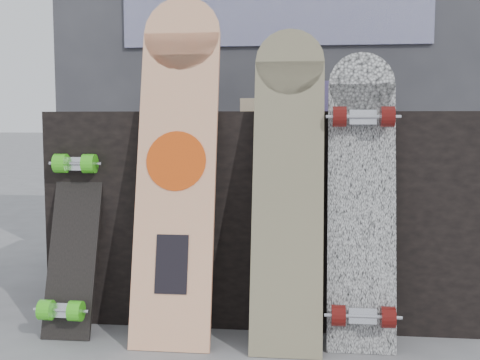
# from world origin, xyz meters

# --- Properties ---
(ground) EXTENTS (60.00, 60.00, 0.00)m
(ground) POSITION_xyz_m (0.00, 0.00, 0.00)
(ground) COLOR slate
(ground) RESTS_ON ground
(vendor_table) EXTENTS (1.60, 0.60, 0.80)m
(vendor_table) POSITION_xyz_m (0.00, 0.50, 0.40)
(vendor_table) COLOR black
(vendor_table) RESTS_ON ground
(booth) EXTENTS (2.40, 0.22, 2.20)m
(booth) POSITION_xyz_m (0.00, 1.35, 1.10)
(booth) COLOR #343439
(booth) RESTS_ON ground
(merch_box_purple) EXTENTS (0.18, 0.12, 0.10)m
(merch_box_purple) POSITION_xyz_m (-0.36, 0.49, 0.85)
(merch_box_purple) COLOR #47356C
(merch_box_purple) RESTS_ON vendor_table
(merch_box_small) EXTENTS (0.14, 0.14, 0.12)m
(merch_box_small) POSITION_xyz_m (0.26, 0.50, 0.86)
(merch_box_small) COLOR #47356C
(merch_box_small) RESTS_ON vendor_table
(merch_box_flat) EXTENTS (0.22, 0.10, 0.06)m
(merch_box_flat) POSITION_xyz_m (-0.00, 0.66, 0.83)
(merch_box_flat) COLOR #D1B78C
(merch_box_flat) RESTS_ON vendor_table
(longboard_geisha) EXTENTS (0.28, 0.32, 1.22)m
(longboard_geisha) POSITION_xyz_m (-0.28, 0.13, 0.64)
(longboard_geisha) COLOR beige
(longboard_geisha) RESTS_ON ground
(longboard_celtic) EXTENTS (0.24, 0.29, 1.09)m
(longboard_celtic) POSITION_xyz_m (0.11, 0.10, 0.58)
(longboard_celtic) COLOR #C6BC87
(longboard_celtic) RESTS_ON ground
(longboard_cascadia) EXTENTS (0.23, 0.29, 1.01)m
(longboard_cascadia) POSITION_xyz_m (0.36, 0.12, 0.52)
(longboard_cascadia) COLOR white
(longboard_cascadia) RESTS_ON ground
(skateboard_dark) EXTENTS (0.18, 0.32, 0.78)m
(skateboard_dark) POSITION_xyz_m (-0.66, 0.14, 0.39)
(skateboard_dark) COLOR black
(skateboard_dark) RESTS_ON ground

